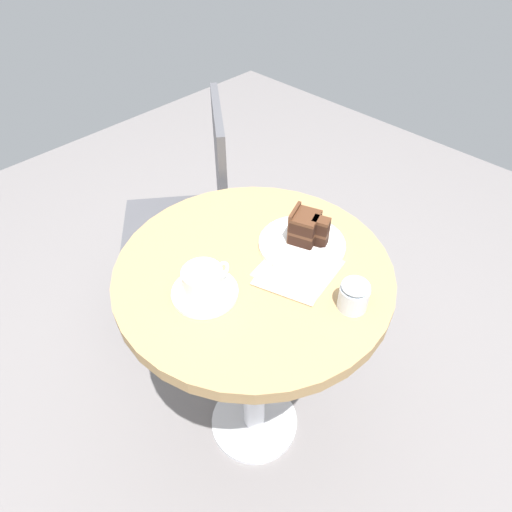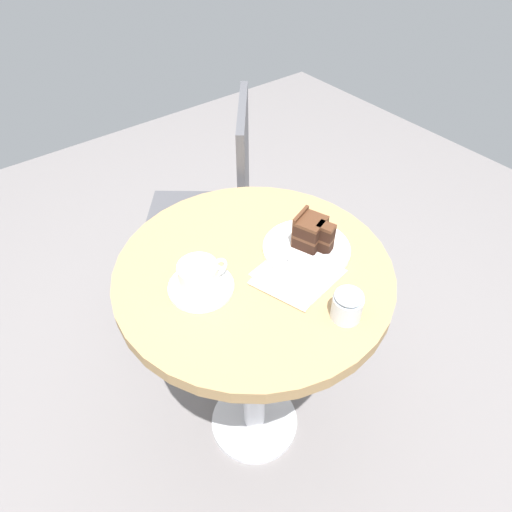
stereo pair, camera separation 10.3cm
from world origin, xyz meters
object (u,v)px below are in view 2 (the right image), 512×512
fork (296,260)px  teaspoon (201,268)px  coffee_cup (199,277)px  napkin (296,275)px  cafe_chair (220,204)px  saucer (201,287)px  cake_slice (312,233)px  cake_plate (306,249)px  sugar_pot (347,305)px

fork → teaspoon: bearing=-3.9°
coffee_cup → napkin: coffee_cup is taller
teaspoon → cafe_chair: bearing=57.9°
saucer → teaspoon: (0.03, 0.04, 0.01)m
coffee_cup → cake_slice: size_ratio=1.18×
cake_plate → cake_slice: cake_slice is taller
cake_slice → napkin: size_ratio=0.48×
saucer → cake_slice: cake_slice is taller
cake_slice → fork: bearing=-163.6°
fork → napkin: fork is taller
saucer → sugar_pot: 0.32m
teaspoon → cake_slice: bearing=-15.2°
napkin → cake_plate: bearing=31.8°
cake_slice → sugar_pot: 0.22m
saucer → fork: bearing=-18.2°
fork → coffee_cup: bearing=11.6°
napkin → fork: bearing=49.6°
napkin → cafe_chair: bearing=73.0°
saucer → coffee_cup: (-0.01, -0.01, 0.04)m
cake_slice → cake_plate: bearing=179.4°
saucer → sugar_pot: (0.20, -0.25, 0.03)m
teaspoon → cake_slice: size_ratio=1.11×
cake_slice → napkin: cake_slice is taller
cake_slice → cafe_chair: cafe_chair is taller
teaspoon → napkin: 0.22m
saucer → teaspoon: 0.05m
cake_plate → cake_slice: 0.05m
coffee_cup → fork: coffee_cup is taller
cake_plate → saucer: bearing=169.2°
cake_slice → fork: size_ratio=0.70×
teaspoon → sugar_pot: (0.17, -0.30, 0.03)m
cafe_chair → saucer: bearing=1.5°
sugar_pot → teaspoon: bearing=119.5°
cafe_chair → sugar_pot: (-0.18, -0.74, 0.27)m
sugar_pot → cake_slice: bearing=66.7°
saucer → coffee_cup: bearing=-127.1°
coffee_cup → cake_slice: bearing=-8.7°
cake_plate → cake_slice: (0.01, -0.00, 0.04)m
coffee_cup → sugar_pot: size_ratio=1.62×
saucer → napkin: bearing=-27.0°
teaspoon → sugar_pot: 0.34m
saucer → cake_slice: bearing=-10.3°
saucer → cake_plate: size_ratio=0.69×
cake_plate → sugar_pot: (-0.07, -0.20, 0.03)m
napkin → cafe_chair: cafe_chair is taller
cake_plate → napkin: bearing=-148.2°
cake_slice → napkin: 0.11m
teaspoon → cafe_chair: size_ratio=0.12×
cake_slice → napkin: bearing=-152.3°
cake_slice → sugar_pot: cake_slice is taller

